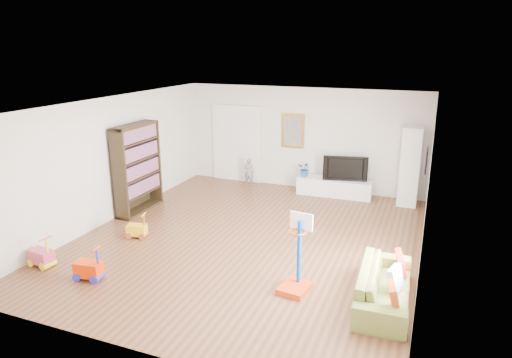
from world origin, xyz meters
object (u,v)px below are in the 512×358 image
at_px(media_console, 334,187).
at_px(sofa, 384,286).
at_px(basketball_hoop, 295,254).
at_px(bookshelf, 137,168).

bearing_deg(media_console, sofa, -70.73).
xyz_separation_m(sofa, basketball_hoop, (-1.35, -0.18, 0.36)).
distance_m(media_console, bookshelf, 4.94).
relative_size(media_console, basketball_hoop, 1.50).
bearing_deg(media_console, bookshelf, -146.81).
relative_size(sofa, basketball_hoop, 1.50).
xyz_separation_m(media_console, sofa, (1.79, -4.76, 0.05)).
bearing_deg(basketball_hoop, sofa, 14.83).
xyz_separation_m(bookshelf, sofa, (5.80, -2.00, -0.75)).
xyz_separation_m(media_console, basketball_hoop, (0.44, -4.94, 0.41)).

